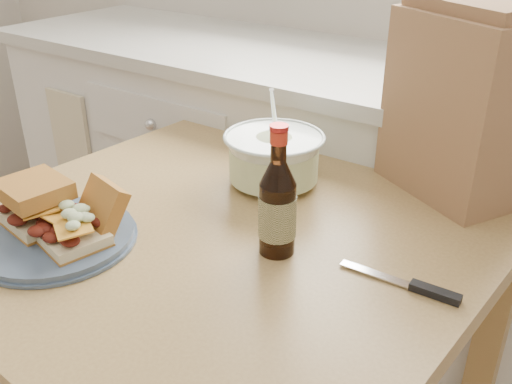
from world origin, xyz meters
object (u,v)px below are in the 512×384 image
Objects in this scene: plate at (56,237)px; coleslaw_bowl at (274,160)px; beer_bottle at (277,207)px; paper_bag at (462,107)px; dining_table at (225,273)px.

coleslaw_bowl is at bearing 66.04° from plate.
beer_bottle is at bearing -55.10° from coleslaw_bowl.
plate is at bearing -113.96° from coleslaw_bowl.
paper_bag is at bearing 67.32° from beer_bottle.
beer_bottle is at bearing -83.27° from paper_bag.
coleslaw_bowl is (0.19, 0.42, 0.05)m from plate.
beer_bottle reaches higher than coleslaw_bowl.
coleslaw_bowl is 0.59× the size of paper_bag.
paper_bag reaches higher than dining_table.
paper_bag reaches higher than coleslaw_bowl.
plate is 0.82m from paper_bag.
beer_bottle is (0.34, 0.20, 0.08)m from plate.
dining_table is 3.65× the size of plate.
coleslaw_bowl is 0.27m from beer_bottle.
beer_bottle is at bearing 30.89° from plate.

